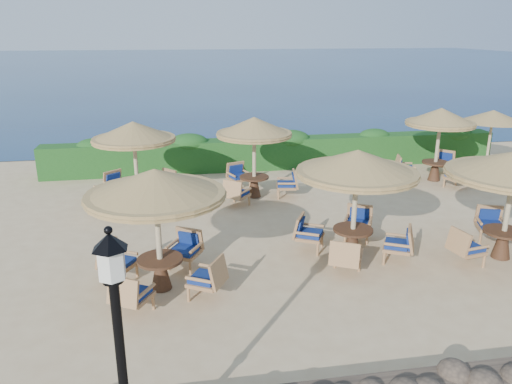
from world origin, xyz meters
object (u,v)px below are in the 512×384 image
(cafe_set_3, at_px, (135,151))
(extra_parasol, at_px, (493,116))
(cafe_set_0, at_px, (157,208))
(cafe_set_1, at_px, (356,184))
(cafe_set_4, at_px, (254,143))
(cafe_set_5, at_px, (439,132))
(lamp_post, at_px, (123,377))

(cafe_set_3, bearing_deg, extra_parasol, 7.09)
(cafe_set_0, height_order, cafe_set_1, same)
(cafe_set_4, bearing_deg, cafe_set_5, 6.29)
(cafe_set_1, xyz_separation_m, cafe_set_3, (-5.33, 4.66, -0.09))
(lamp_post, bearing_deg, cafe_set_4, 72.78)
(cafe_set_3, distance_m, cafe_set_5, 10.57)
(cafe_set_3, distance_m, cafe_set_4, 3.73)
(cafe_set_3, relative_size, cafe_set_5, 0.99)
(extra_parasol, distance_m, cafe_set_4, 9.45)
(cafe_set_5, bearing_deg, cafe_set_3, -174.99)
(lamp_post, distance_m, cafe_set_1, 7.52)
(cafe_set_0, height_order, cafe_set_3, same)
(lamp_post, bearing_deg, cafe_set_3, 92.51)
(lamp_post, height_order, cafe_set_3, lamp_post)
(lamp_post, bearing_deg, cafe_set_1, 49.52)
(extra_parasol, height_order, cafe_set_3, cafe_set_3)
(cafe_set_1, relative_size, cafe_set_4, 1.05)
(lamp_post, xyz_separation_m, cafe_set_0, (0.30, 4.84, 0.29))
(cafe_set_0, distance_m, cafe_set_1, 4.66)
(cafe_set_3, relative_size, cafe_set_4, 0.97)
(extra_parasol, relative_size, cafe_set_0, 0.84)
(cafe_set_1, bearing_deg, cafe_set_5, 47.04)
(cafe_set_0, bearing_deg, cafe_set_3, 97.79)
(cafe_set_5, bearing_deg, extra_parasol, 15.52)
(cafe_set_1, height_order, cafe_set_5, same)
(extra_parasol, xyz_separation_m, cafe_set_1, (-7.72, -6.28, -0.33))
(cafe_set_4, height_order, cafe_set_5, same)
(cafe_set_1, relative_size, cafe_set_3, 1.08)
(cafe_set_0, bearing_deg, cafe_set_1, 10.90)
(lamp_post, relative_size, cafe_set_4, 1.21)
(lamp_post, distance_m, cafe_set_5, 15.14)
(lamp_post, distance_m, cafe_set_4, 11.05)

